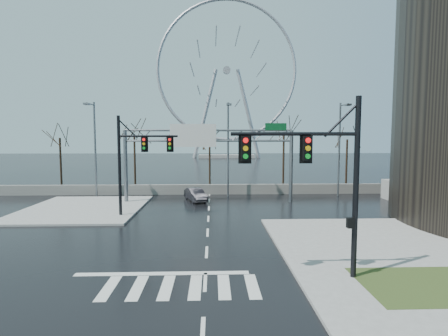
{
  "coord_description": "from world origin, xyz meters",
  "views": [
    {
      "loc": [
        0.33,
        -18.68,
        6.2
      ],
      "look_at": [
        1.2,
        7.42,
        4.0
      ],
      "focal_mm": 28.0,
      "sensor_mm": 36.0,
      "label": 1
    }
  ],
  "objects_px": {
    "signal_mast_near": "(325,170)",
    "car": "(196,195)",
    "ferris_wheel": "(227,76)",
    "signal_mast_far": "(134,156)",
    "sign_gantry": "(205,149)"
  },
  "relations": [
    {
      "from": "ferris_wheel",
      "to": "car",
      "type": "distance_m",
      "value": 83.48
    },
    {
      "from": "signal_mast_far",
      "to": "sign_gantry",
      "type": "distance_m",
      "value": 8.14
    },
    {
      "from": "signal_mast_near",
      "to": "car",
      "type": "relative_size",
      "value": 2.05
    },
    {
      "from": "ferris_wheel",
      "to": "car",
      "type": "xyz_separation_m",
      "value": [
        -6.35,
        -79.24,
        -25.49
      ]
    },
    {
      "from": "car",
      "to": "sign_gantry",
      "type": "bearing_deg",
      "value": -60.09
    },
    {
      "from": "car",
      "to": "signal_mast_far",
      "type": "bearing_deg",
      "value": -144.1
    },
    {
      "from": "signal_mast_near",
      "to": "car",
      "type": "distance_m",
      "value": 21.26
    },
    {
      "from": "signal_mast_near",
      "to": "signal_mast_far",
      "type": "relative_size",
      "value": 1.0
    },
    {
      "from": "signal_mast_near",
      "to": "ferris_wheel",
      "type": "distance_m",
      "value": 101.29
    },
    {
      "from": "signal_mast_near",
      "to": "ferris_wheel",
      "type": "bearing_deg",
      "value": 90.08
    },
    {
      "from": "signal_mast_near",
      "to": "ferris_wheel",
      "type": "height_order",
      "value": "ferris_wheel"
    },
    {
      "from": "signal_mast_far",
      "to": "ferris_wheel",
      "type": "distance_m",
      "value": 89.3
    },
    {
      "from": "signal_mast_near",
      "to": "car",
      "type": "xyz_separation_m",
      "value": [
        -6.49,
        19.8,
        -4.23
      ]
    },
    {
      "from": "signal_mast_far",
      "to": "ferris_wheel",
      "type": "bearing_deg",
      "value": 82.8
    },
    {
      "from": "signal_mast_near",
      "to": "signal_mast_far",
      "type": "distance_m",
      "value": 17.03
    }
  ]
}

